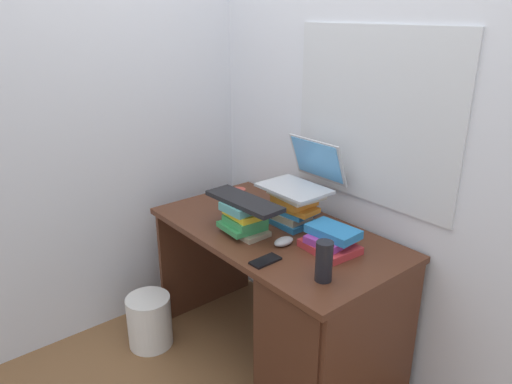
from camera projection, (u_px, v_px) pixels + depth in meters
ground_plane at (273, 352)px, 2.61m from camera, size 6.00×6.00×0.00m
wall_back at (335, 104)px, 2.37m from camera, size 6.00×0.06×2.60m
wall_left at (177, 91)px, 2.76m from camera, size 0.05×6.00×2.60m
desk at (315, 319)px, 2.22m from camera, size 1.27×0.68×0.73m
book_stack_tall at (294, 206)px, 2.37m from camera, size 0.26×0.20×0.19m
book_stack_keyboard_riser at (243, 219)px, 2.29m from camera, size 0.23×0.19×0.16m
book_stack_side at (331, 240)px, 2.14m from camera, size 0.25×0.21×0.11m
laptop at (304, 176)px, 2.36m from camera, size 0.33×0.32×0.23m
keyboard at (244, 201)px, 2.26m from camera, size 0.43×0.16×0.02m
computer_mouse at (284, 241)px, 2.19m from camera, size 0.06×0.10×0.04m
mug at (239, 196)px, 2.65m from camera, size 0.12×0.08×0.09m
water_bottle at (324, 261)px, 1.88m from camera, size 0.07×0.07×0.17m
cell_phone at (265, 261)px, 2.05m from camera, size 0.07×0.14×0.01m
wastebasket at (150, 321)px, 2.62m from camera, size 0.24×0.24×0.29m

